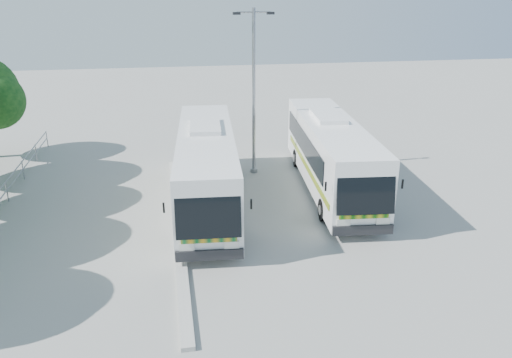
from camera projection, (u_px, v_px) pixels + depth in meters
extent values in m
plane|color=gray|center=(239.00, 243.00, 19.45)|extent=(100.00, 100.00, 0.00)
cube|color=#B2B2AD|center=(178.00, 224.00, 20.88)|extent=(0.40, 16.00, 0.15)
cylinder|color=gray|center=(44.00, 143.00, 30.49)|extent=(0.06, 0.06, 1.00)
cube|color=white|center=(207.00, 165.00, 22.52)|extent=(3.35, 11.88, 2.98)
cube|color=black|center=(208.00, 211.00, 16.90)|extent=(2.28, 0.62, 1.90)
cube|color=black|center=(179.00, 155.00, 22.82)|extent=(0.78, 9.36, 1.08)
cube|color=black|center=(233.00, 153.00, 23.06)|extent=(0.78, 9.36, 1.08)
cube|color=#0D5D26|center=(179.00, 180.00, 22.32)|extent=(0.82, 10.14, 0.27)
cylinder|color=black|center=(180.00, 231.00, 19.33)|extent=(0.37, 1.00, 0.98)
cylinder|color=black|center=(237.00, 228.00, 19.55)|extent=(0.37, 1.00, 0.98)
cylinder|color=black|center=(186.00, 170.00, 25.98)|extent=(0.37, 1.00, 0.98)
cylinder|color=black|center=(228.00, 168.00, 26.19)|extent=(0.37, 1.00, 0.98)
cube|color=white|center=(331.00, 152.00, 24.36)|extent=(3.55, 11.88, 2.97)
cube|color=black|center=(366.00, 190.00, 18.75)|extent=(2.27, 0.66, 1.89)
cube|color=black|center=(304.00, 142.00, 24.68)|extent=(0.95, 9.32, 1.07)
cube|color=black|center=(353.00, 141.00, 24.87)|extent=(0.95, 9.32, 1.07)
cube|color=#125F0D|center=(306.00, 166.00, 24.19)|extent=(1.01, 10.09, 0.27)
cylinder|color=black|center=(323.00, 210.00, 21.20)|extent=(0.39, 1.00, 0.97)
cylinder|color=black|center=(374.00, 208.00, 21.37)|extent=(0.39, 1.00, 0.97)
cylinder|color=black|center=(297.00, 158.00, 27.84)|extent=(0.39, 1.00, 0.97)
cylinder|color=black|center=(335.00, 157.00, 28.01)|extent=(0.39, 1.00, 0.97)
cylinder|color=gray|center=(254.00, 95.00, 25.61)|extent=(0.18, 0.18, 8.47)
cylinder|color=gray|center=(254.00, 12.00, 24.20)|extent=(1.70, 0.16, 0.08)
cube|color=black|center=(237.00, 13.00, 24.04)|extent=(0.38, 0.21, 0.13)
cube|color=black|center=(271.00, 13.00, 24.39)|extent=(0.38, 0.21, 0.13)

